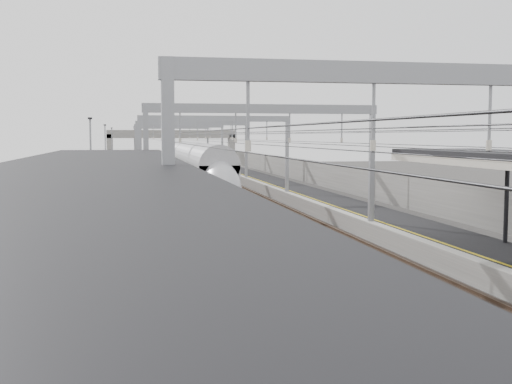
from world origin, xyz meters
name	(u,v)px	position (x,y,z in m)	size (l,w,h in m)	color
platform_left	(121,197)	(-8.00, 45.00, 0.50)	(4.00, 120.00, 1.00)	black
platform_right	(297,194)	(8.00, 45.00, 0.50)	(4.00, 120.00, 1.00)	black
tracks	(211,201)	(0.00, 45.00, 0.05)	(11.40, 140.00, 0.20)	black
overhead_line	(203,133)	(0.00, 51.62, 6.14)	(13.00, 140.00, 6.60)	gray
canopy_left	(91,170)	(-8.02, 2.99, 5.09)	(4.40, 30.00, 4.24)	black
overbridge	(172,139)	(0.00, 100.00, 5.31)	(22.00, 2.20, 6.90)	slate
wall_left	(83,185)	(-11.20, 45.00, 1.60)	(0.30, 120.00, 3.20)	slate
wall_right	(330,182)	(11.20, 45.00, 1.60)	(0.30, 120.00, 3.20)	slate
train	(190,176)	(-1.50, 48.77, 2.09)	(2.69, 48.98, 4.25)	maroon
signal_green	(146,164)	(-5.20, 67.00, 2.42)	(0.32, 0.32, 3.48)	black
signal_red_near	(211,163)	(3.20, 70.38, 2.42)	(0.32, 0.32, 3.48)	black
signal_red_far	(226,162)	(5.40, 72.01, 2.42)	(0.32, 0.32, 3.48)	black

